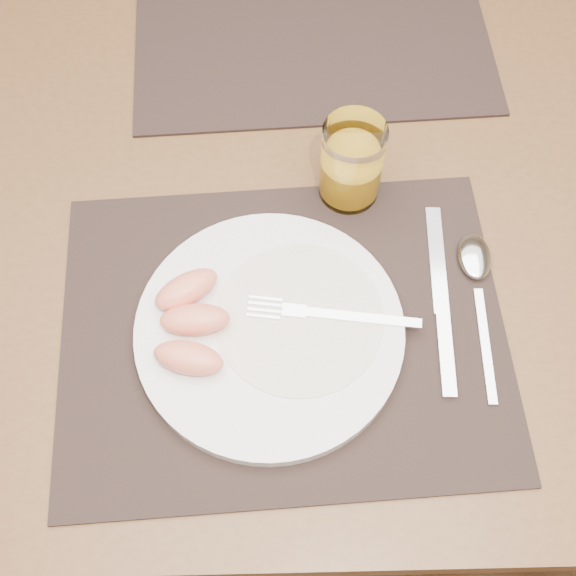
# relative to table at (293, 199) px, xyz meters

# --- Properties ---
(ground) EXTENTS (5.00, 5.00, 0.00)m
(ground) POSITION_rel_table_xyz_m (0.00, 0.00, -0.67)
(ground) COLOR #54351C
(ground) RESTS_ON ground
(table) EXTENTS (1.40, 0.90, 0.75)m
(table) POSITION_rel_table_xyz_m (0.00, 0.00, 0.00)
(table) COLOR brown
(table) RESTS_ON ground
(placemat_near) EXTENTS (0.47, 0.37, 0.00)m
(placemat_near) POSITION_rel_table_xyz_m (-0.02, -0.22, 0.09)
(placemat_near) COLOR black
(placemat_near) RESTS_ON table
(placemat_far) EXTENTS (0.47, 0.37, 0.00)m
(placemat_far) POSITION_rel_table_xyz_m (0.03, 0.22, 0.09)
(placemat_far) COLOR black
(placemat_far) RESTS_ON table
(plate) EXTENTS (0.27, 0.27, 0.02)m
(plate) POSITION_rel_table_xyz_m (-0.03, -0.22, 0.10)
(plate) COLOR white
(plate) RESTS_ON placemat_near
(plate_dressing) EXTENTS (0.17, 0.17, 0.00)m
(plate_dressing) POSITION_rel_table_xyz_m (0.00, -0.21, 0.10)
(plate_dressing) COLOR white
(plate_dressing) RESTS_ON plate
(fork) EXTENTS (0.18, 0.04, 0.00)m
(fork) POSITION_rel_table_xyz_m (0.02, -0.21, 0.11)
(fork) COLOR silver
(fork) RESTS_ON plate
(knife) EXTENTS (0.02, 0.22, 0.01)m
(knife) POSITION_rel_table_xyz_m (0.15, -0.21, 0.09)
(knife) COLOR silver
(knife) RESTS_ON placemat_near
(spoon) EXTENTS (0.04, 0.19, 0.01)m
(spoon) POSITION_rel_table_xyz_m (0.19, -0.16, 0.09)
(spoon) COLOR silver
(spoon) RESTS_ON placemat_near
(juice_glass) EXTENTS (0.07, 0.07, 0.10)m
(juice_glass) POSITION_rel_table_xyz_m (0.06, -0.05, 0.13)
(juice_glass) COLOR white
(juice_glass) RESTS_ON placemat_near
(grapefruit_wedges) EXTENTS (0.08, 0.13, 0.03)m
(grapefruit_wedges) POSITION_rel_table_xyz_m (-0.11, -0.22, 0.12)
(grapefruit_wedges) COLOR #F28462
(grapefruit_wedges) RESTS_ON plate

